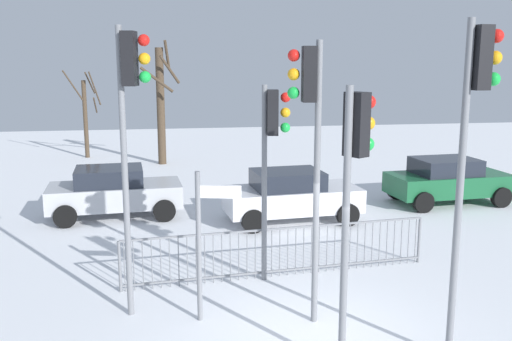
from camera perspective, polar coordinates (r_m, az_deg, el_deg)
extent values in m
plane|color=white|center=(10.00, 5.63, -16.02)|extent=(60.00, 60.00, 0.00)
cylinder|color=slate|center=(11.58, 0.84, -1.48)|extent=(0.11, 0.11, 4.06)
cube|color=black|center=(11.36, 1.70, 5.83)|extent=(0.27, 0.35, 0.90)
sphere|color=red|center=(11.34, 2.98, 7.33)|extent=(0.20, 0.20, 0.20)
sphere|color=orange|center=(11.37, 2.96, 5.82)|extent=(0.20, 0.20, 0.20)
sphere|color=green|center=(11.40, 2.95, 4.32)|extent=(0.20, 0.20, 0.20)
cylinder|color=slate|center=(10.10, -12.99, -0.59)|extent=(0.11, 0.11, 5.11)
cube|color=black|center=(9.86, -12.56, 10.88)|extent=(0.28, 0.36, 0.90)
sphere|color=red|center=(9.81, -11.19, 12.69)|extent=(0.20, 0.20, 0.20)
sphere|color=orange|center=(9.80, -11.12, 10.94)|extent=(0.20, 0.20, 0.20)
sphere|color=green|center=(9.81, -11.06, 9.18)|extent=(0.20, 0.20, 0.20)
cylinder|color=slate|center=(8.87, 19.70, -2.52)|extent=(0.11, 0.11, 5.12)
cube|color=black|center=(8.74, 21.48, 10.47)|extent=(0.24, 0.34, 0.90)
sphere|color=red|center=(8.89, 22.98, 12.30)|extent=(0.20, 0.20, 0.20)
sphere|color=orange|center=(8.88, 22.83, 10.37)|extent=(0.20, 0.20, 0.20)
sphere|color=green|center=(8.89, 22.68, 8.44)|extent=(0.20, 0.20, 0.20)
cylinder|color=slate|center=(9.66, 6.10, -1.65)|extent=(0.11, 0.11, 4.86)
cube|color=black|center=(9.41, 5.32, 9.58)|extent=(0.25, 0.34, 0.90)
sphere|color=red|center=(9.37, 3.81, 11.43)|extent=(0.20, 0.20, 0.20)
sphere|color=orange|center=(9.37, 3.79, 9.60)|extent=(0.20, 0.20, 0.20)
sphere|color=green|center=(9.39, 3.76, 7.77)|extent=(0.20, 0.20, 0.20)
cylinder|color=slate|center=(8.26, 8.93, -6.26)|extent=(0.11, 0.11, 4.20)
cube|color=black|center=(8.07, 10.04, 4.56)|extent=(0.35, 0.39, 0.90)
sphere|color=red|center=(8.23, 11.25, 6.75)|extent=(0.20, 0.20, 0.20)
sphere|color=orange|center=(8.26, 11.18, 4.67)|extent=(0.20, 0.20, 0.20)
sphere|color=green|center=(8.29, 11.10, 2.61)|extent=(0.20, 0.20, 0.20)
cylinder|color=slate|center=(9.99, -5.75, -7.67)|extent=(0.09, 0.09, 2.69)
cube|color=white|center=(9.66, -3.55, -2.15)|extent=(0.69, 0.19, 0.22)
cube|color=slate|center=(12.03, 2.42, -5.85)|extent=(6.59, 0.71, 0.04)
cube|color=slate|center=(12.33, 2.38, -9.99)|extent=(6.59, 0.71, 0.04)
cylinder|color=slate|center=(11.70, -13.05, -9.34)|extent=(0.02, 0.02, 1.05)
cylinder|color=slate|center=(11.70, -12.16, -9.29)|extent=(0.02, 0.02, 1.05)
cylinder|color=slate|center=(11.71, -11.28, -9.24)|extent=(0.02, 0.02, 1.05)
cylinder|color=slate|center=(11.72, -10.39, -9.19)|extent=(0.02, 0.02, 1.05)
cylinder|color=slate|center=(11.73, -9.51, -9.14)|extent=(0.02, 0.02, 1.05)
cylinder|color=slate|center=(11.75, -8.64, -9.08)|extent=(0.02, 0.02, 1.05)
cylinder|color=slate|center=(11.77, -7.76, -9.03)|extent=(0.02, 0.02, 1.05)
cylinder|color=slate|center=(11.79, -6.89, -8.97)|extent=(0.02, 0.02, 1.05)
cylinder|color=slate|center=(11.81, -6.02, -8.91)|extent=(0.02, 0.02, 1.05)
cylinder|color=slate|center=(11.84, -5.15, -8.84)|extent=(0.02, 0.02, 1.05)
cylinder|color=slate|center=(11.87, -4.29, -8.78)|extent=(0.02, 0.02, 1.05)
cylinder|color=slate|center=(11.90, -3.44, -8.71)|extent=(0.02, 0.02, 1.05)
cylinder|color=slate|center=(11.93, -2.59, -8.64)|extent=(0.02, 0.02, 1.05)
cylinder|color=slate|center=(11.97, -1.74, -8.58)|extent=(0.02, 0.02, 1.05)
cylinder|color=slate|center=(12.01, -0.90, -8.51)|extent=(0.02, 0.02, 1.05)
cylinder|color=slate|center=(12.05, -0.07, -8.43)|extent=(0.02, 0.02, 1.05)
cylinder|color=slate|center=(12.09, 0.76, -8.36)|extent=(0.02, 0.02, 1.05)
cylinder|color=slate|center=(12.14, 1.58, -8.29)|extent=(0.02, 0.02, 1.05)
cylinder|color=slate|center=(12.19, 2.40, -8.21)|extent=(0.02, 0.02, 1.05)
cylinder|color=slate|center=(12.24, 3.20, -8.14)|extent=(0.02, 0.02, 1.05)
cylinder|color=slate|center=(12.30, 4.00, -8.06)|extent=(0.02, 0.02, 1.05)
cylinder|color=slate|center=(12.35, 4.80, -7.98)|extent=(0.02, 0.02, 1.05)
cylinder|color=slate|center=(12.41, 5.58, -7.90)|extent=(0.02, 0.02, 1.05)
cylinder|color=slate|center=(12.47, 6.36, -7.82)|extent=(0.02, 0.02, 1.05)
cylinder|color=slate|center=(12.54, 7.13, -7.74)|extent=(0.02, 0.02, 1.05)
cylinder|color=slate|center=(12.60, 7.89, -7.66)|extent=(0.02, 0.02, 1.05)
cylinder|color=slate|center=(12.67, 8.64, -7.58)|extent=(0.02, 0.02, 1.05)
cylinder|color=slate|center=(12.74, 9.39, -7.50)|extent=(0.02, 0.02, 1.05)
cylinder|color=slate|center=(12.81, 10.12, -7.42)|extent=(0.02, 0.02, 1.05)
cylinder|color=slate|center=(12.88, 10.85, -7.34)|extent=(0.02, 0.02, 1.05)
cylinder|color=slate|center=(12.96, 11.57, -7.25)|extent=(0.02, 0.02, 1.05)
cylinder|color=slate|center=(13.04, 12.28, -7.17)|extent=(0.02, 0.02, 1.05)
cylinder|color=slate|center=(13.12, 12.98, -7.09)|extent=(0.02, 0.02, 1.05)
cylinder|color=slate|center=(13.20, 13.67, -7.01)|extent=(0.02, 0.02, 1.05)
cylinder|color=slate|center=(13.28, 14.35, -6.92)|extent=(0.02, 0.02, 1.05)
cylinder|color=slate|center=(13.37, 15.03, -6.84)|extent=(0.02, 0.02, 1.05)
cylinder|color=slate|center=(13.46, 15.69, -6.76)|extent=(0.02, 0.02, 1.05)
cylinder|color=slate|center=(11.70, -13.49, -9.36)|extent=(0.06, 0.06, 1.05)
cylinder|color=slate|center=(13.50, 16.02, -6.72)|extent=(0.06, 0.06, 1.05)
cube|color=#195933|center=(19.25, 18.71, -1.25)|extent=(3.92, 1.98, 0.65)
cube|color=#1E232D|center=(19.07, 18.43, 0.34)|extent=(2.01, 1.64, 0.55)
cylinder|color=black|center=(20.74, 20.59, -1.44)|extent=(0.65, 0.27, 0.64)
cylinder|color=black|center=(19.40, 23.37, -2.47)|extent=(0.65, 0.27, 0.64)
cylinder|color=black|center=(19.38, 13.94, -1.90)|extent=(0.65, 0.27, 0.64)
cylinder|color=black|center=(17.93, 16.42, -3.06)|extent=(0.65, 0.27, 0.64)
cube|color=silver|center=(16.27, 3.64, -2.86)|extent=(3.93, 2.02, 0.65)
cube|color=#1E232D|center=(16.10, 3.15, -0.99)|extent=(2.02, 1.66, 0.55)
cylinder|color=black|center=(17.56, 6.99, -2.97)|extent=(0.66, 0.27, 0.64)
cylinder|color=black|center=(16.04, 9.16, -4.38)|extent=(0.66, 0.27, 0.64)
cylinder|color=black|center=(16.80, -1.66, -3.53)|extent=(0.66, 0.27, 0.64)
cylinder|color=black|center=(15.21, -0.28, -5.09)|extent=(0.66, 0.27, 0.64)
cube|color=#B2B5BA|center=(17.18, -13.91, -2.42)|extent=(3.91, 1.97, 0.65)
cube|color=#1E232D|center=(17.07, -14.50, -0.64)|extent=(2.00, 1.63, 0.55)
cylinder|color=black|center=(18.11, -9.57, -2.62)|extent=(0.65, 0.27, 0.64)
cylinder|color=black|center=(16.47, -9.17, -3.98)|extent=(0.65, 0.27, 0.64)
cylinder|color=black|center=(18.16, -18.11, -2.98)|extent=(0.65, 0.27, 0.64)
cylinder|color=black|center=(16.52, -18.58, -4.37)|extent=(0.65, 0.27, 0.64)
cylinder|color=#473828|center=(27.93, -16.72, 4.93)|extent=(0.20, 0.20, 3.62)
cylinder|color=#473828|center=(27.41, -17.91, 8.13)|extent=(1.02, 0.93, 1.35)
cylinder|color=#473828|center=(27.62, -16.31, 8.42)|extent=(0.40, 0.70, 1.02)
cylinder|color=#473828|center=(27.81, -15.81, 6.31)|extent=(0.07, 1.00, 0.80)
cylinder|color=#473828|center=(27.60, -15.86, 7.89)|extent=(0.41, 1.11, 1.59)
cylinder|color=#473828|center=(25.33, -9.53, 6.32)|extent=(0.35, 0.35, 5.07)
cylinder|color=#473828|center=(25.19, -8.92, 11.45)|extent=(0.28, 0.79, 1.17)
cylinder|color=#473828|center=(24.61, -9.92, 8.96)|extent=(1.41, 0.39, 1.10)
cylinder|color=#473828|center=(24.88, -8.64, 9.96)|extent=(0.91, 1.01, 1.23)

